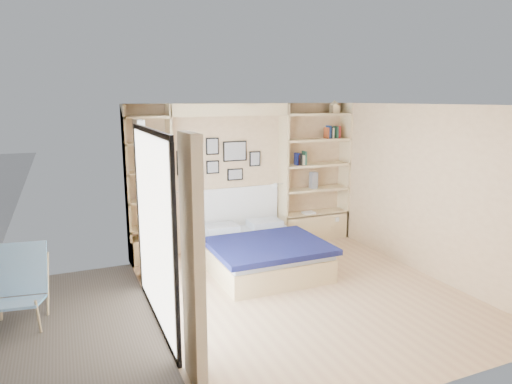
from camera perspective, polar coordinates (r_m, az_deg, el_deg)
name	(u,v)px	position (r m, az deg, el deg)	size (l,w,h in m)	color
ground	(305,293)	(6.33, 6.11, -12.49)	(4.50, 4.50, 0.00)	tan
room_shell	(237,196)	(7.15, -2.38, -0.51)	(4.50, 4.50, 4.50)	#D7B282
bed	(259,251)	(7.08, 0.39, -7.41)	(1.66, 2.16, 1.07)	#E2C789
photo_gallery	(218,158)	(7.69, -4.75, 4.30)	(1.48, 0.02, 0.82)	black
reading_lamps	(232,189)	(7.62, -3.07, 0.41)	(1.92, 0.12, 0.15)	silver
shelf_decor	(305,149)	(8.18, 6.12, 5.36)	(3.54, 0.23, 2.03)	#983B1C
deck	(2,350)	(5.68, -29.17, -16.91)	(3.20, 4.00, 0.05)	brown
deck_chair	(21,287)	(6.06, -27.35, -10.45)	(0.66, 0.97, 0.90)	tan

